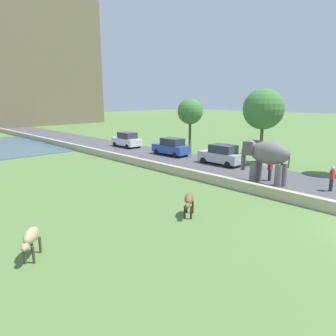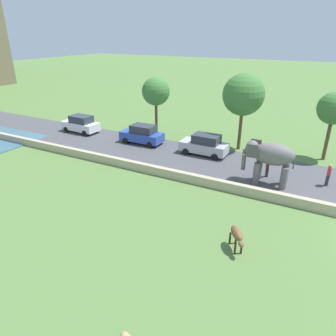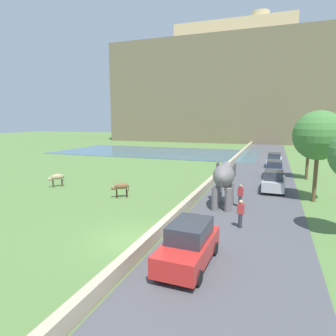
# 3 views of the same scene
# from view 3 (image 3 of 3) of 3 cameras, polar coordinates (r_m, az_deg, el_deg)

# --- Properties ---
(ground_plane) EXTENTS (220.00, 220.00, 0.00)m
(ground_plane) POSITION_cam_3_polar(r_m,az_deg,el_deg) (15.04, -7.34, -13.75)
(ground_plane) COLOR #567A3D
(road_surface) EXTENTS (7.00, 120.00, 0.06)m
(road_surface) POSITION_cam_3_polar(r_m,az_deg,el_deg) (32.79, 17.22, -1.33)
(road_surface) COLOR #4C4C51
(road_surface) RESTS_ON ground
(barrier_wall) EXTENTS (0.40, 110.00, 0.65)m
(barrier_wall) POSITION_cam_3_polar(r_m,az_deg,el_deg) (31.19, 10.07, -1.03)
(barrier_wall) COLOR tan
(barrier_wall) RESTS_ON ground
(lake) EXTENTS (36.00, 18.00, 0.08)m
(lake) POSITION_cam_3_polar(r_m,az_deg,el_deg) (54.08, -2.25, 3.18)
(lake) COLOR #426B84
(lake) RESTS_ON ground
(hill_distant) EXTENTS (64.00, 28.00, 26.86)m
(hill_distant) POSITION_cam_3_polar(r_m,az_deg,el_deg) (88.96, 12.36, 14.05)
(hill_distant) COLOR #75664C
(hill_distant) RESTS_ON ground
(fort_on_hill) EXTENTS (32.99, 8.00, 7.87)m
(fort_on_hill) POSITION_cam_3_polar(r_m,az_deg,el_deg) (91.83, 12.85, 24.35)
(fort_on_hill) COLOR #D6BC89
(fort_on_hill) RESTS_ON hill_distant
(elephant) EXTENTS (1.52, 3.49, 2.99)m
(elephant) POSITION_cam_3_polar(r_m,az_deg,el_deg) (19.95, 10.94, -1.92)
(elephant) COLOR slate
(elephant) RESTS_ON ground
(person_beside_elephant) EXTENTS (0.36, 0.22, 1.63)m
(person_beside_elephant) POSITION_cam_3_polar(r_m,az_deg,el_deg) (20.25, 13.98, -5.24)
(person_beside_elephant) COLOR #33333D
(person_beside_elephant) RESTS_ON ground
(person_trailing) EXTENTS (0.36, 0.22, 1.63)m
(person_trailing) POSITION_cam_3_polar(r_m,az_deg,el_deg) (16.49, 14.02, -8.62)
(person_trailing) COLOR #33333D
(person_trailing) RESTS_ON ground
(car_red) EXTENTS (1.90, 4.05, 1.80)m
(car_red) POSITION_cam_3_polar(r_m,az_deg,el_deg) (12.25, 4.09, -14.69)
(car_red) COLOR red
(car_red) RESTS_ON ground
(car_white) EXTENTS (1.91, 4.06, 1.80)m
(car_white) POSITION_cam_3_polar(r_m,az_deg,el_deg) (39.19, 20.11, 1.50)
(car_white) COLOR white
(car_white) RESTS_ON ground
(car_silver) EXTENTS (1.83, 4.02, 1.80)m
(car_silver) POSITION_cam_3_polar(r_m,az_deg,el_deg) (25.65, 19.97, -2.41)
(car_silver) COLOR #B7B7BC
(car_silver) RESTS_ON ground
(car_blue) EXTENTS (1.82, 4.01, 1.80)m
(car_blue) POSITION_cam_3_polar(r_m,az_deg,el_deg) (31.76, 20.05, -0.23)
(car_blue) COLOR #2D4CA8
(car_blue) RESTS_ON ground
(cow_tan) EXTENTS (1.13, 1.29, 1.15)m
(cow_tan) POSITION_cam_3_polar(r_m,az_deg,el_deg) (27.71, -20.99, -1.75)
(cow_tan) COLOR tan
(cow_tan) RESTS_ON ground
(cow_brown) EXTENTS (1.33, 1.07, 1.15)m
(cow_brown) POSITION_cam_3_polar(r_m,az_deg,el_deg) (22.61, -9.22, -3.65)
(cow_brown) COLOR brown
(cow_brown) RESTS_ON ground
(tree_near) EXTENTS (3.51, 3.51, 6.58)m
(tree_near) POSITION_cam_3_polar(r_m,az_deg,el_deg) (23.19, 27.44, 5.66)
(tree_near) COLOR brown
(tree_near) RESTS_ON ground
(tree_mid) EXTENTS (2.72, 2.72, 5.71)m
(tree_mid) POSITION_cam_3_polar(r_m,az_deg,el_deg) (31.81, 25.98, 5.62)
(tree_mid) COLOR brown
(tree_mid) RESTS_ON ground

